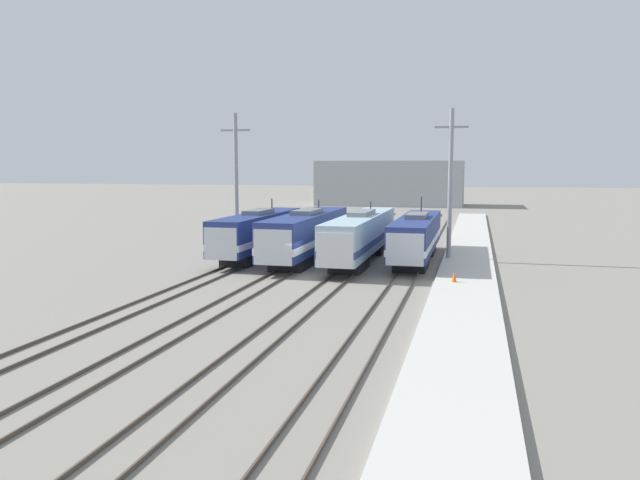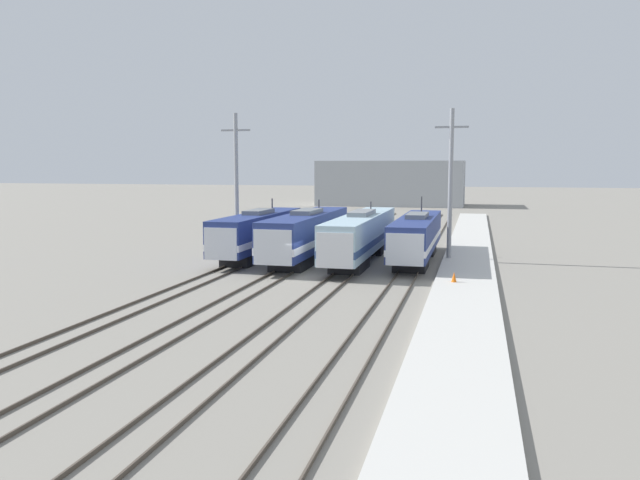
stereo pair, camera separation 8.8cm
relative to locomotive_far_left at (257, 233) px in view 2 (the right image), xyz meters
name	(u,v)px [view 2 (the right image)]	position (x,y,z in m)	size (l,w,h in m)	color
ground_plane	(308,278)	(6.64, -7.94, -2.11)	(400.00, 400.00, 0.00)	gray
rail_pair_far_left	(220,273)	(0.00, -7.94, -2.03)	(1.51, 120.00, 0.15)	#4C4238
rail_pair_center_left	(278,275)	(4.43, -7.94, -2.03)	(1.51, 120.00, 0.15)	#4C4238
rail_pair_center_right	(339,278)	(8.85, -7.94, -2.03)	(1.51, 120.00, 0.15)	#4C4238
rail_pair_far_right	(403,281)	(13.28, -7.94, -2.03)	(1.51, 120.00, 0.15)	#4C4238
locomotive_far_left	(257,233)	(0.00, 0.00, 0.00)	(2.79, 16.48, 4.85)	black
locomotive_center_left	(306,235)	(4.43, -0.51, 0.06)	(3.03, 18.01, 4.82)	black
locomotive_center_right	(360,236)	(8.85, 0.25, 0.02)	(2.81, 20.09, 4.64)	#232326
locomotive_far_right	(416,237)	(13.28, 1.23, -0.07)	(2.88, 17.51, 5.12)	black
catenary_tower_left	(236,182)	(-2.71, 2.35, 4.26)	(2.68, 0.36, 12.36)	gray
catenary_tower_right	(450,183)	(15.85, 2.35, 4.26)	(2.68, 0.36, 12.36)	gray
platform	(466,283)	(17.41, -7.94, -1.98)	(4.00, 120.00, 0.27)	beige
traffic_cone	(454,277)	(16.68, -8.58, -1.51)	(0.34, 0.34, 0.66)	orange
depot_building	(392,183)	(1.28, 75.03, 2.27)	(28.33, 13.51, 8.75)	#9EA3A8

